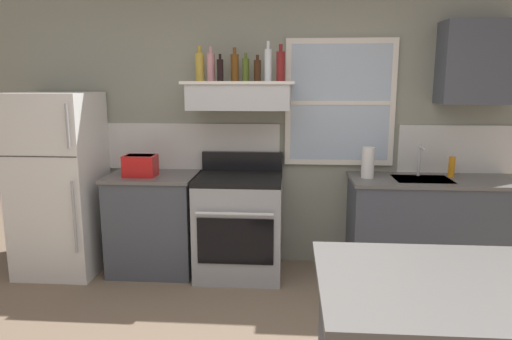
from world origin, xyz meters
TOP-DOWN VIEW (x-y plane):
  - back_wall at (0.03, 2.23)m, footprint 5.40×0.11m
  - refrigerator at (-1.90, 1.84)m, footprint 0.70×0.72m
  - counter_left_of_stove at (-1.05, 1.90)m, footprint 0.79×0.63m
  - toaster at (-1.13, 1.82)m, footprint 0.30×0.20m
  - stove_range at (-0.25, 1.86)m, footprint 0.76×0.69m
  - range_hood_shelf at (-0.25, 1.96)m, footprint 0.96×0.52m
  - bottle_champagne_gold_foil at (-0.61, 2.00)m, footprint 0.08×0.08m
  - bottle_rose_pink at (-0.50, 1.97)m, footprint 0.07×0.07m
  - bottle_balsamic_dark at (-0.41, 1.91)m, footprint 0.06×0.06m
  - bottle_amber_wine at (-0.30, 2.02)m, footprint 0.07×0.07m
  - bottle_olive_oil_square at (-0.20, 2.00)m, footprint 0.06×0.06m
  - bottle_brown_stout at (-0.09, 1.96)m, footprint 0.06×0.06m
  - bottle_clear_tall at (0.00, 1.94)m, footprint 0.06×0.06m
  - bottle_red_label_wine at (0.11, 1.94)m, footprint 0.07×0.07m
  - counter_right_with_sink at (1.45, 1.90)m, footprint 1.43×0.63m
  - sink_faucet at (1.35, 2.00)m, footprint 0.03×0.17m
  - paper_towel_roll at (0.88, 1.90)m, footprint 0.11×0.11m
  - dish_soap_bottle at (1.63, 2.00)m, footprint 0.06×0.06m
  - upper_cabinet_right at (1.80, 2.04)m, footprint 0.64×0.32m

SIDE VIEW (x-z plane):
  - counter_left_of_stove at x=-1.05m, z-range 0.00..0.91m
  - counter_right_with_sink at x=1.45m, z-range 0.00..0.91m
  - stove_range at x=-0.25m, z-range -0.08..1.01m
  - refrigerator at x=-1.90m, z-range 0.00..1.65m
  - dish_soap_bottle at x=1.63m, z-range 0.91..1.09m
  - toaster at x=-1.13m, z-range 0.91..1.10m
  - paper_towel_roll at x=0.88m, z-range 0.91..1.18m
  - sink_faucet at x=1.35m, z-range 0.94..1.22m
  - back_wall at x=0.03m, z-range 0.00..2.70m
  - range_hood_shelf at x=-0.25m, z-range 1.50..1.75m
  - bottle_brown_stout at x=-0.09m, z-range 1.73..1.95m
  - bottle_balsamic_dark at x=-0.41m, z-range 1.73..1.96m
  - bottle_olive_oil_square at x=-0.20m, z-range 1.73..1.97m
  - bottle_amber_wine at x=-0.30m, z-range 1.72..2.01m
  - bottle_rose_pink at x=-0.50m, z-range 1.72..2.02m
  - bottle_champagne_gold_foil at x=-0.61m, z-range 1.72..2.02m
  - bottle_red_label_wine at x=0.11m, z-range 1.72..2.03m
  - bottle_clear_tall at x=0.00m, z-range 1.72..2.06m
  - upper_cabinet_right at x=1.80m, z-range 1.55..2.25m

